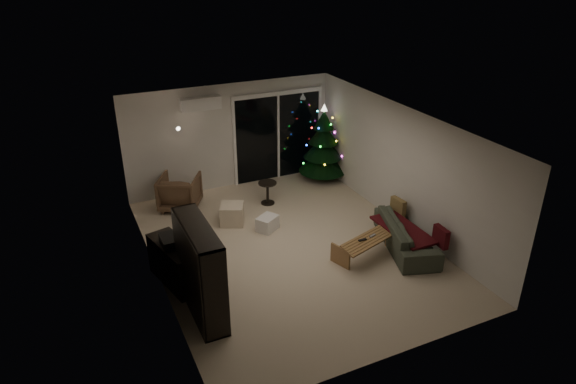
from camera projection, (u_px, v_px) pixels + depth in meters
name	position (u px, v px, depth m)	size (l,w,h in m)	color
room	(279.00, 169.00, 10.88)	(6.50, 7.51, 2.60)	beige
bookshelf	(188.00, 273.00, 7.82)	(0.39, 1.53, 1.53)	black
media_cabinet	(175.00, 263.00, 8.77)	(0.45, 1.20, 0.75)	black
stereo	(173.00, 240.00, 8.57)	(0.38, 0.45, 0.16)	black
armchair	(180.00, 192.00, 11.30)	(0.82, 0.85, 0.77)	brown
ottoman	(232.00, 214.00, 10.73)	(0.47, 0.47, 0.43)	beige
cardboard_box_a	(198.00, 258.00, 9.34)	(0.38, 0.29, 0.27)	silver
cardboard_box_b	(267.00, 223.00, 10.50)	(0.43, 0.32, 0.30)	silver
side_table	(268.00, 193.00, 11.55)	(0.41, 0.41, 0.52)	black
floor_lamp	(181.00, 160.00, 11.82)	(0.26, 0.26, 1.63)	black
sofa	(406.00, 234.00, 9.85)	(1.91, 0.75, 0.56)	#454C3D
sofa_throw	(403.00, 230.00, 9.75)	(0.60, 1.38, 0.05)	#421510
cushion_a	(398.00, 207.00, 10.38)	(0.11, 0.37, 0.37)	olive
cushion_b	(441.00, 237.00, 9.31)	(0.11, 0.37, 0.37)	#421510
coffee_table	(369.00, 248.00, 9.54)	(1.28, 0.45, 0.41)	#946741
remote_a	(363.00, 240.00, 9.39)	(0.16, 0.05, 0.02)	black
remote_b	(373.00, 236.00, 9.53)	(0.15, 0.04, 0.02)	slate
christmas_tree	(323.00, 142.00, 12.50)	(1.19, 1.19, 1.92)	black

